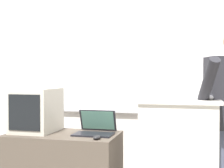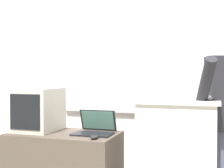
{
  "view_description": "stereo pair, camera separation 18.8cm",
  "coord_description": "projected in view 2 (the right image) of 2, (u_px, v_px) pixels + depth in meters",
  "views": [
    {
      "loc": [
        0.54,
        -2.29,
        1.23
      ],
      "look_at": [
        -0.14,
        0.43,
        1.16
      ],
      "focal_mm": 50.0,
      "sensor_mm": 36.0,
      "label": 1
    },
    {
      "loc": [
        0.72,
        -2.24,
        1.23
      ],
      "look_at": [
        -0.14,
        0.43,
        1.16
      ],
      "focal_mm": 50.0,
      "sensor_mm": 36.0,
      "label": 2
    }
  ],
  "objects": [
    {
      "name": "lectern_podium",
      "position": [
        177.0,
        161.0,
        2.59
      ],
      "size": [
        0.67,
        0.51,
        1.05
      ],
      "color": "beige",
      "rests_on": "ground_plane"
    },
    {
      "name": "computer_mouse_by_keyboard",
      "position": [
        209.0,
        98.0,
        2.43
      ],
      "size": [
        0.06,
        0.1,
        0.03
      ],
      "color": "#BCBCC1",
      "rests_on": "lectern_podium"
    },
    {
      "name": "crt_monitor",
      "position": [
        38.0,
        109.0,
        2.92
      ],
      "size": [
        0.36,
        0.44,
        0.4
      ],
      "color": "#BCB7A8",
      "rests_on": "side_desk"
    },
    {
      "name": "wireless_keyboard",
      "position": [
        176.0,
        98.0,
        2.52
      ],
      "size": [
        0.39,
        0.11,
        0.02
      ],
      "color": "silver",
      "rests_on": "lectern_podium"
    },
    {
      "name": "computer_mouse_by_laptop",
      "position": [
        94.0,
        137.0,
        2.53
      ],
      "size": [
        0.06,
        0.1,
        0.03
      ],
      "color": "black",
      "rests_on": "side_desk"
    },
    {
      "name": "back_wall",
      "position": [
        146.0,
        68.0,
        3.55
      ],
      "size": [
        6.4,
        0.17,
        2.66
      ],
      "color": "silver",
      "rests_on": "ground_plane"
    },
    {
      "name": "laptop",
      "position": [
        95.0,
        127.0,
        2.77
      ],
      "size": [
        0.34,
        0.29,
        0.21
      ],
      "color": "black",
      "rests_on": "side_desk"
    }
  ]
}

